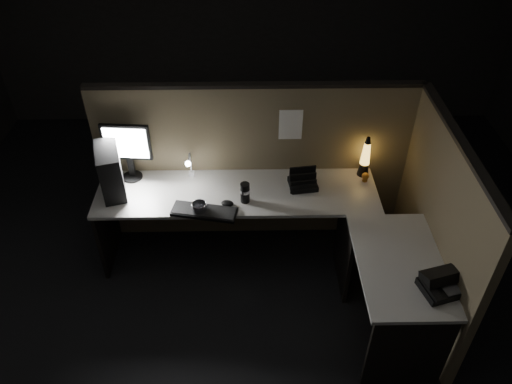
{
  "coord_description": "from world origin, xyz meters",
  "views": [
    {
      "loc": [
        -0.05,
        -2.56,
        3.3
      ],
      "look_at": [
        0.0,
        0.35,
        0.93
      ],
      "focal_mm": 35.0,
      "sensor_mm": 36.0,
      "label": 1
    }
  ],
  "objects_px": {
    "keyboard": "(204,212)",
    "lava_lamp": "(365,160)",
    "desk_phone": "(440,283)",
    "pc_tower": "(110,171)",
    "monitor": "(127,146)"
  },
  "relations": [
    {
      "from": "monitor",
      "to": "keyboard",
      "type": "height_order",
      "value": "monitor"
    },
    {
      "from": "desk_phone",
      "to": "monitor",
      "type": "bearing_deg",
      "value": 134.91
    },
    {
      "from": "monitor",
      "to": "keyboard",
      "type": "bearing_deg",
      "value": -32.15
    },
    {
      "from": "monitor",
      "to": "lava_lamp",
      "type": "distance_m",
      "value": 1.96
    },
    {
      "from": "lava_lamp",
      "to": "desk_phone",
      "type": "bearing_deg",
      "value": -77.88
    },
    {
      "from": "pc_tower",
      "to": "keyboard",
      "type": "height_order",
      "value": "pc_tower"
    },
    {
      "from": "keyboard",
      "to": "lava_lamp",
      "type": "distance_m",
      "value": 1.41
    },
    {
      "from": "keyboard",
      "to": "desk_phone",
      "type": "relative_size",
      "value": 1.72
    },
    {
      "from": "desk_phone",
      "to": "keyboard",
      "type": "bearing_deg",
      "value": 138.22
    },
    {
      "from": "keyboard",
      "to": "lava_lamp",
      "type": "relative_size",
      "value": 1.36
    },
    {
      "from": "lava_lamp",
      "to": "desk_phone",
      "type": "xyz_separation_m",
      "value": [
        0.27,
        -1.26,
        -0.1
      ]
    },
    {
      "from": "keyboard",
      "to": "lava_lamp",
      "type": "bearing_deg",
      "value": 31.08
    },
    {
      "from": "pc_tower",
      "to": "keyboard",
      "type": "xyz_separation_m",
      "value": [
        0.75,
        -0.29,
        -0.19
      ]
    },
    {
      "from": "desk_phone",
      "to": "lava_lamp",
      "type": "bearing_deg",
      "value": 86.51
    },
    {
      "from": "keyboard",
      "to": "desk_phone",
      "type": "distance_m",
      "value": 1.77
    }
  ]
}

